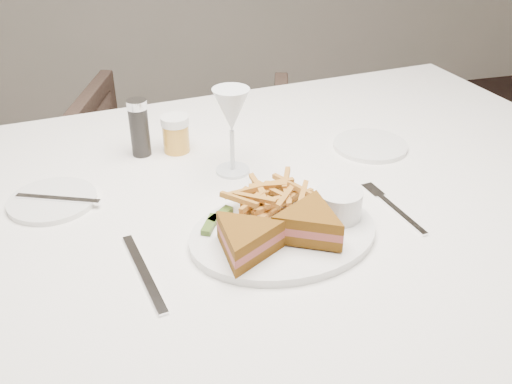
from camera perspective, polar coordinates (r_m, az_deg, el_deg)
name	(u,v)px	position (r m, az deg, el deg)	size (l,w,h in m)	color
table	(250,347)	(1.29, -0.60, -15.28)	(1.61, 1.08, 0.75)	white
chair_far	(184,180)	(1.94, -7.20, 1.22)	(0.69, 0.65, 0.71)	#45332A
table_setting	(257,194)	(1.00, 0.10, -0.18)	(0.82, 0.55, 0.18)	white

